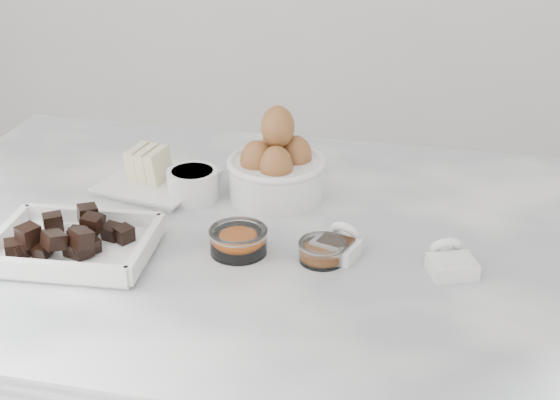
# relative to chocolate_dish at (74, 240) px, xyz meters

# --- Properties ---
(marble_slab) EXTENTS (1.20, 0.80, 0.04)m
(marble_slab) POSITION_rel_chocolate_dish_xyz_m (0.25, 0.13, -0.04)
(marble_slab) COLOR silver
(marble_slab) RESTS_ON cabinet
(chocolate_dish) EXTENTS (0.24, 0.19, 0.06)m
(chocolate_dish) POSITION_rel_chocolate_dish_xyz_m (0.00, 0.00, 0.00)
(chocolate_dish) COLOR white
(chocolate_dish) RESTS_ON marble_slab
(butter_plate) EXTENTS (0.20, 0.20, 0.07)m
(butter_plate) POSITION_rel_chocolate_dish_xyz_m (0.03, 0.25, -0.00)
(butter_plate) COLOR white
(butter_plate) RESTS_ON marble_slab
(sugar_ramekin) EXTENTS (0.08, 0.08, 0.05)m
(sugar_ramekin) POSITION_rel_chocolate_dish_xyz_m (0.11, 0.21, 0.00)
(sugar_ramekin) COLOR white
(sugar_ramekin) RESTS_ON marble_slab
(egg_bowl) EXTENTS (0.16, 0.16, 0.16)m
(egg_bowl) POSITION_rel_chocolate_dish_xyz_m (0.24, 0.26, 0.03)
(egg_bowl) COLOR white
(egg_bowl) RESTS_ON marble_slab
(honey_bowl) EXTENTS (0.07, 0.07, 0.03)m
(honey_bowl) POSITION_rel_chocolate_dish_xyz_m (0.35, 0.06, -0.01)
(honey_bowl) COLOR white
(honey_bowl) RESTS_ON marble_slab
(zest_bowl) EXTENTS (0.09, 0.09, 0.04)m
(zest_bowl) POSITION_rel_chocolate_dish_xyz_m (0.23, 0.06, -0.00)
(zest_bowl) COLOR white
(zest_bowl) RESTS_ON marble_slab
(vanilla_spoon) EXTENTS (0.07, 0.09, 0.05)m
(vanilla_spoon) POSITION_rel_chocolate_dish_xyz_m (0.37, 0.09, -0.01)
(vanilla_spoon) COLOR white
(vanilla_spoon) RESTS_ON marble_slab
(salt_spoon) EXTENTS (0.08, 0.09, 0.05)m
(salt_spoon) POSITION_rel_chocolate_dish_xyz_m (0.53, 0.07, -0.01)
(salt_spoon) COLOR white
(salt_spoon) RESTS_ON marble_slab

